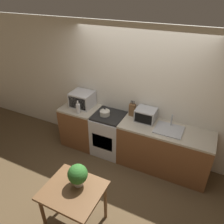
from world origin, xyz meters
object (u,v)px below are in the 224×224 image
object	(u,v)px
microwave	(82,99)
kettle	(105,112)
toaster_oven	(146,115)
stove_range	(109,133)
bottle	(78,108)
dining_table	(74,195)

from	to	relation	value
microwave	kettle	bearing A→B (deg)	-11.76
kettle	toaster_oven	xyz separation A→B (m)	(0.78, 0.17, 0.05)
kettle	microwave	bearing A→B (deg)	168.24
toaster_oven	microwave	bearing A→B (deg)	-178.26
stove_range	kettle	bearing A→B (deg)	-153.04
toaster_oven	bottle	bearing A→B (deg)	-166.06
kettle	toaster_oven	size ratio (longest dim) A/B	0.54
microwave	dining_table	bearing A→B (deg)	-61.30
bottle	toaster_oven	distance (m)	1.34
kettle	bottle	bearing A→B (deg)	-163.29
kettle	dining_table	distance (m)	1.77
toaster_oven	kettle	bearing A→B (deg)	-167.95
stove_range	toaster_oven	bearing A→B (deg)	10.42
kettle	toaster_oven	bearing A→B (deg)	12.05
stove_range	bottle	world-z (taller)	bottle
kettle	toaster_oven	world-z (taller)	toaster_oven
kettle	bottle	world-z (taller)	bottle
microwave	toaster_oven	distance (m)	1.38
stove_range	microwave	distance (m)	0.91
bottle	kettle	bearing A→B (deg)	16.71
stove_range	dining_table	xyz separation A→B (m)	(0.33, -1.73, 0.20)
stove_range	kettle	distance (m)	0.53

